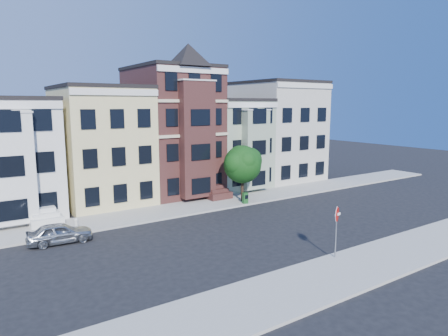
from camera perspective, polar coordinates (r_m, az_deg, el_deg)
ground at (r=28.61m, az=6.02°, el=-8.69°), size 120.00×120.00×0.00m
far_sidewalk at (r=34.86m, az=-2.45°, el=-5.26°), size 60.00×4.00×0.15m
near_sidewalk at (r=23.40m, az=18.98°, el=-13.09°), size 60.00×4.00×0.15m
house_yellow at (r=37.09m, az=-17.14°, el=2.95°), size 7.00×9.00×10.00m
house_brown at (r=39.57m, az=-7.43°, el=5.09°), size 7.00×9.00×12.00m
house_green at (r=42.97m, az=0.41°, el=3.47°), size 6.00×9.00×9.00m
house_cream at (r=47.16m, az=7.49°, el=5.11°), size 8.00×9.00×11.00m
street_tree at (r=35.34m, az=2.65°, el=0.17°), size 5.71×5.71×6.17m
parked_car at (r=27.58m, az=-22.41°, el=-8.57°), size 4.03×1.86×1.34m
newspaper_box at (r=34.93m, az=3.04°, el=-4.31°), size 0.48×0.44×0.95m
fire_hydrant at (r=29.04m, az=-20.32°, el=-7.85°), size 0.33×0.33×0.77m
stop_sign at (r=23.45m, az=15.73°, el=-8.35°), size 0.93×0.26×3.35m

